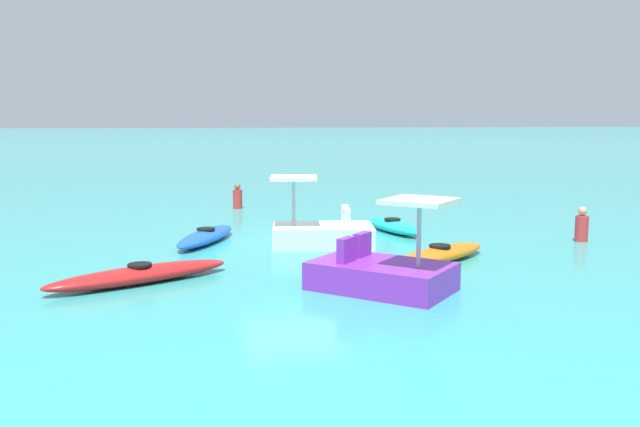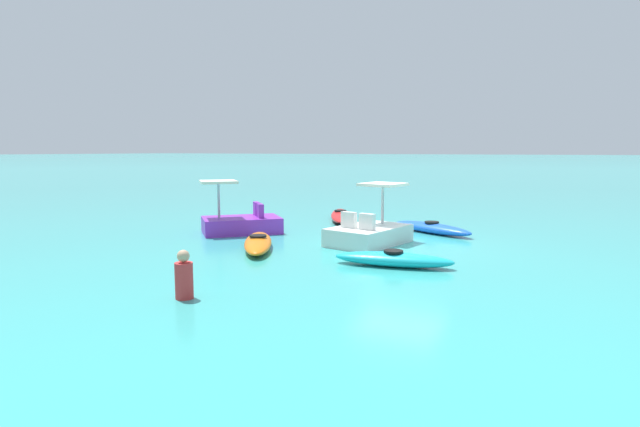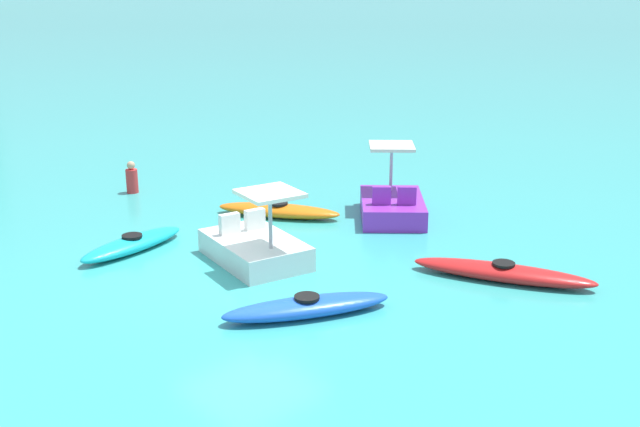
% 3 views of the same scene
% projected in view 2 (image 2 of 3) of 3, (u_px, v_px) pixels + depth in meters
% --- Properties ---
extents(ground_plane, '(600.00, 600.00, 0.00)m').
position_uv_depth(ground_plane, '(400.00, 242.00, 14.57)').
color(ground_plane, '#38ADA8').
extents(kayak_red, '(2.12, 3.53, 0.37)m').
position_uv_depth(kayak_red, '(340.00, 216.00, 19.29)').
color(kayak_red, red).
rests_on(kayak_red, ground_plane).
extents(kayak_cyan, '(2.79, 1.14, 0.37)m').
position_uv_depth(kayak_cyan, '(393.00, 259.00, 11.57)').
color(kayak_cyan, '#19B7C6').
rests_on(kayak_cyan, ground_plane).
extents(kayak_blue, '(3.05, 1.99, 0.37)m').
position_uv_depth(kayak_blue, '(432.00, 228.00, 16.23)').
color(kayak_blue, blue).
rests_on(kayak_blue, ground_plane).
extents(kayak_orange, '(2.25, 3.01, 0.37)m').
position_uv_depth(kayak_orange, '(258.00, 243.00, 13.63)').
color(kayak_orange, orange).
rests_on(kayak_orange, ground_plane).
extents(pedal_boat_purple, '(2.76, 2.75, 1.68)m').
position_uv_depth(pedal_boat_purple, '(241.00, 222.00, 16.24)').
color(pedal_boat_purple, purple).
rests_on(pedal_boat_purple, ground_plane).
extents(pedal_boat_white, '(1.96, 2.66, 1.68)m').
position_uv_depth(pedal_boat_white, '(369.00, 232.00, 14.30)').
color(pedal_boat_white, white).
rests_on(pedal_boat_white, ground_plane).
extents(person_near_shore, '(0.37, 0.37, 0.88)m').
position_uv_depth(person_near_shore, '(184.00, 277.00, 9.03)').
color(person_near_shore, red).
rests_on(person_near_shore, ground_plane).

